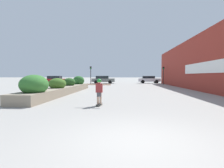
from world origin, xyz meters
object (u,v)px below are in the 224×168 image
object	(u,v)px
car_rightmost	(208,80)
car_center_left	(149,79)
skateboarder	(99,89)
traffic_light_right	(163,72)
car_leftmost	(55,79)
car_center_right	(103,79)
skateboard	(99,104)
traffic_light_left	(91,72)

from	to	relation	value
car_rightmost	car_center_left	bearing A→B (deg)	-97.67
car_center_left	skateboarder	bearing A→B (deg)	-12.82
car_center_left	traffic_light_right	size ratio (longest dim) A/B	1.42
car_leftmost	car_center_right	distance (m)	9.68
car_leftmost	car_rightmost	bearing A→B (deg)	91.70
skateboard	car_leftmost	world-z (taller)	car_leftmost
car_center_left	traffic_light_left	distance (m)	12.54
skateboarder	car_leftmost	distance (m)	28.39
skateboarder	car_center_left	xyz separation A→B (m)	(6.32, 27.79, -0.08)
skateboarder	car_center_left	bearing A→B (deg)	82.33
skateboarder	traffic_light_right	bearing A→B (deg)	75.27
car_leftmost	traffic_light_right	bearing A→B (deg)	81.54
car_center_right	car_rightmost	size ratio (longest dim) A/B	1.05
car_center_right	traffic_light_right	size ratio (longest dim) A/B	1.44
car_rightmost	traffic_light_left	size ratio (longest dim) A/B	1.33
traffic_light_left	traffic_light_right	world-z (taller)	traffic_light_left
car_center_left	car_rightmost	world-z (taller)	car_center_left
car_leftmost	car_center_left	xyz separation A→B (m)	(19.03, 2.39, 0.01)
car_leftmost	car_rightmost	distance (m)	30.16
car_center_right	skateboard	bearing A→B (deg)	6.68
car_leftmost	car_rightmost	world-z (taller)	car_leftmost
skateboarder	car_rightmost	bearing A→B (deg)	61.59
car_center_left	car_rightmost	size ratio (longest dim) A/B	1.03
car_center_right	traffic_light_left	world-z (taller)	traffic_light_left
skateboard	traffic_light_right	xyz separation A→B (m)	(8.07, 22.31, 2.10)
traffic_light_right	skateboarder	bearing A→B (deg)	-109.88
car_center_right	skateboarder	bearing A→B (deg)	6.68
skateboarder	car_rightmost	size ratio (longest dim) A/B	0.30
car_leftmost	car_center_right	bearing A→B (deg)	93.25
car_center_right	car_leftmost	bearing A→B (deg)	-86.75
skateboard	car_center_right	xyz separation A→B (m)	(-3.04, 25.94, 0.73)
skateboard	skateboarder	distance (m)	0.81
skateboard	traffic_light_right	distance (m)	23.81
car_leftmost	car_rightmost	size ratio (longest dim) A/B	1.05
skateboarder	car_center_left	size ratio (longest dim) A/B	0.29
car_rightmost	skateboarder	bearing A→B (deg)	-33.56
car_leftmost	traffic_light_left	bearing A→B (deg)	68.26
traffic_light_left	traffic_light_right	distance (m)	12.91
traffic_light_left	car_rightmost	bearing A→B (deg)	10.25
skateboard	car_center_left	size ratio (longest dim) A/B	0.17
car_center_right	car_rightmost	xyz separation A→B (m)	(20.48, 0.35, -0.09)
traffic_light_left	traffic_light_right	xyz separation A→B (m)	(12.91, 0.05, -0.05)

